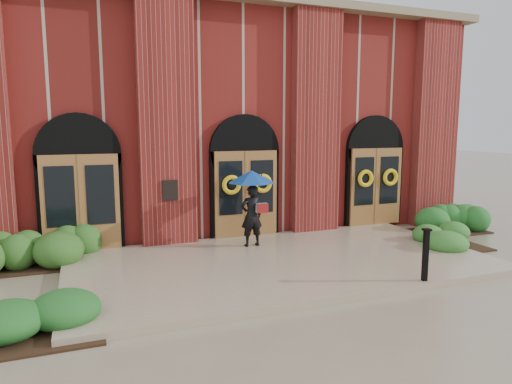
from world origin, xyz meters
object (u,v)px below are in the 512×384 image
man_with_umbrella (252,193)px  hedge_wall_left (36,249)px  hedge_wall_right (436,221)px  metal_post (426,254)px

man_with_umbrella → hedge_wall_left: 5.49m
man_with_umbrella → hedge_wall_right: size_ratio=0.66×
man_with_umbrella → hedge_wall_left: (-5.32, 0.62, -1.17)m
metal_post → hedge_wall_right: metal_post is taller
hedge_wall_left → metal_post: bearing=-30.5°
hedge_wall_left → man_with_umbrella: bearing=-6.6°
hedge_wall_left → hedge_wall_right: (11.48, -0.74, -0.02)m
metal_post → hedge_wall_left: bearing=149.5°
man_with_umbrella → metal_post: bearing=120.0°
man_with_umbrella → hedge_wall_left: size_ratio=0.64×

